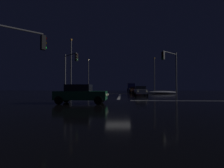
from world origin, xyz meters
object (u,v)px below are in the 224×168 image
object	(u,v)px
traffic_signal_sw	(5,48)
sedan_orange	(133,90)
traffic_signal_nw	(70,67)
streetlamp_left_near	(71,63)
sedan_green_crossing	(81,94)
streetlamp_left_far	(88,73)
sedan_black	(133,89)
sedan_silver	(132,89)
box_truck	(131,87)
sedan_white	(140,91)
traffic_signal_ne	(171,65)
sedan_gray	(140,90)
streetlamp_right_far	(154,72)
sedan_red	(137,90)

from	to	relation	value
traffic_signal_sw	sedan_orange	bearing A→B (deg)	73.58
traffic_signal_nw	streetlamp_left_near	world-z (taller)	streetlamp_left_near
sedan_green_crossing	traffic_signal_nw	distance (m)	12.16
streetlamp_left_near	streetlamp_left_far	world-z (taller)	streetlamp_left_near
sedan_black	traffic_signal_sw	size ratio (longest dim) A/B	0.79
sedan_silver	box_truck	world-z (taller)	box_truck
box_truck	traffic_signal_sw	size ratio (longest dim) A/B	1.50
sedan_white	traffic_signal_ne	world-z (taller)	traffic_signal_ne
sedan_green_crossing	box_truck	bearing A→B (deg)	82.66
sedan_gray	sedan_orange	size ratio (longest dim) A/B	1.00
sedan_black	streetlamp_right_far	distance (m)	8.48
sedan_silver	streetlamp_left_near	world-z (taller)	streetlamp_left_near
sedan_green_crossing	traffic_signal_nw	bearing A→B (deg)	112.04
sedan_silver	streetlamp_right_far	world-z (taller)	streetlamp_right_far
sedan_black	streetlamp_right_far	world-z (taller)	streetlamp_right_far
sedan_gray	sedan_green_crossing	xyz separation A→B (m)	(-6.75, -19.69, 0.00)
sedan_gray	streetlamp_left_near	distance (m)	14.07
traffic_signal_ne	sedan_green_crossing	bearing A→B (deg)	-133.88
sedan_orange	sedan_white	bearing A→B (deg)	-89.75
streetlamp_left_near	streetlamp_left_far	size ratio (longest dim) A/B	1.12
sedan_white	streetlamp_right_far	xyz separation A→B (m)	(5.71, 18.70, 4.66)
traffic_signal_ne	streetlamp_left_far	size ratio (longest dim) A/B	0.71
sedan_silver	streetlamp_left_far	world-z (taller)	streetlamp_left_far
sedan_white	streetlamp_left_near	bearing A→B (deg)	167.76
sedan_silver	streetlamp_left_far	bearing A→B (deg)	-141.07
traffic_signal_nw	sedan_gray	bearing A→B (deg)	38.79
sedan_orange	traffic_signal_ne	distance (m)	21.23
traffic_signal_nw	sedan_red	bearing A→B (deg)	53.99
sedan_black	streetlamp_left_far	size ratio (longest dim) A/B	0.47
sedan_white	box_truck	xyz separation A→B (m)	(0.20, 36.60, 0.91)
sedan_white	sedan_black	distance (m)	23.07
streetlamp_left_near	streetlamp_left_far	bearing A→B (deg)	90.00
traffic_signal_sw	traffic_signal_nw	xyz separation A→B (m)	(-0.37, 14.34, 0.57)
traffic_signal_nw	streetlamp_right_far	distance (m)	27.66
streetlamp_right_far	traffic_signal_ne	bearing A→B (deg)	-94.45
sedan_white	sedan_green_crossing	xyz separation A→B (m)	(-6.36, -14.29, 0.00)
sedan_silver	streetlamp_left_far	size ratio (longest dim) A/B	0.47
traffic_signal_nw	traffic_signal_sw	bearing A→B (deg)	-88.51
sedan_red	sedan_orange	xyz separation A→B (m)	(-0.43, 5.27, 0.00)
sedan_silver	sedan_black	bearing A→B (deg)	-91.41
traffic_signal_sw	sedan_green_crossing	bearing A→B (deg)	41.88
sedan_black	streetlamp_right_far	bearing A→B (deg)	-38.11
box_truck	streetlamp_left_near	size ratio (longest dim) A/B	0.80
streetlamp_left_far	sedan_white	bearing A→B (deg)	-56.37
sedan_gray	sedan_orange	distance (m)	11.59
box_truck	streetlamp_left_near	distance (m)	36.43
sedan_gray	traffic_signal_nw	size ratio (longest dim) A/B	0.67
box_truck	sedan_green_crossing	distance (m)	51.32
sedan_white	sedan_silver	distance (m)	28.97
sedan_silver	sedan_green_crossing	bearing A→B (deg)	-98.72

